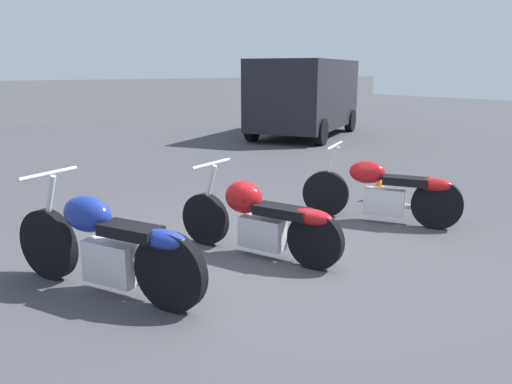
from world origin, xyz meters
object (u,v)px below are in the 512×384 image
motorcycle_slot_1 (260,219)px  parked_van (306,94)px  motorcycle_slot_0 (107,245)px  traffic_cone_near (379,188)px  motorcycle_slot_2 (384,192)px

motorcycle_slot_1 → parked_van: bearing=23.9°
motorcycle_slot_0 → traffic_cone_near: size_ratio=5.06×
motorcycle_slot_0 → motorcycle_slot_2: bearing=-26.2°
motorcycle_slot_1 → motorcycle_slot_2: (2.00, -0.02, 0.00)m
parked_van → traffic_cone_near: (-4.34, -6.29, -1.03)m
parked_van → motorcycle_slot_1: bearing=-74.5°
motorcycle_slot_0 → motorcycle_slot_2: motorcycle_slot_0 is taller
motorcycle_slot_0 → parked_van: (8.82, 6.94, 0.78)m
parked_van → traffic_cone_near: 7.71m
motorcycle_slot_1 → motorcycle_slot_2: motorcycle_slot_2 is taller
parked_van → traffic_cone_near: size_ratio=12.95×
motorcycle_slot_2 → parked_van: (5.21, 7.04, 0.82)m
parked_van → traffic_cone_near: parked_van is taller
motorcycle_slot_1 → parked_van: 10.09m
motorcycle_slot_0 → traffic_cone_near: (4.47, 0.65, -0.26)m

